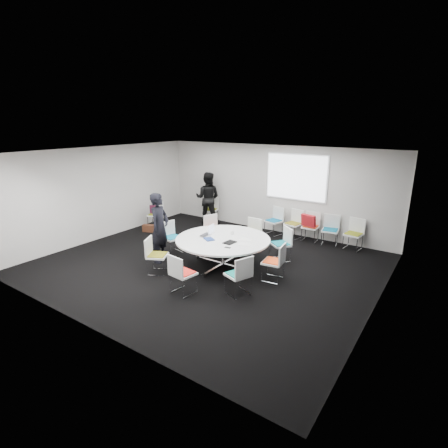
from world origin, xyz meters
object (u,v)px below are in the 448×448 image
Objects in this scene: cup at (232,233)px; brown_bag at (148,228)px; chair_back_c at (310,232)px; chair_back_d at (330,236)px; chair_ring_h at (238,282)px; person_back at (208,198)px; maroon_bag at (155,210)px; conference_table at (223,245)px; chair_spare_left at (156,220)px; chair_back_a at (274,226)px; chair_ring_d at (214,236)px; chair_ring_g at (183,281)px; laptop at (207,235)px; person_main at (160,228)px; chair_ring_e at (172,244)px; chair_back_b at (293,229)px; chair_ring_b at (281,250)px; chair_back_e at (353,240)px; chair_person_back at (211,214)px; chair_ring_c at (251,240)px; chair_ring_a at (273,269)px.

cup is 3.75m from brown_bag.
chair_back_c is 2.44× the size of brown_bag.
chair_back_d is 9.78× the size of cup.
chair_ring_h is 5.50m from person_back.
conference_table is at bearing -20.92° from maroon_bag.
chair_back_a is at bearing -89.53° from chair_spare_left.
chair_back_a is at bearing -1.45° from chair_back_c.
chair_ring_d is at bearing 77.75° from chair_back_a.
conference_table is 2.66× the size of chair_ring_g.
chair_back_d is 5.75m from brown_bag.
chair_back_c is at bearing 154.12° from chair_ring_d.
person_main is at bearing 112.83° from laptop.
person_main is (0.13, -0.58, 0.63)m from chair_ring_e.
chair_back_b is 3.31m from laptop.
chair_ring_b is 2.34m from chair_back_e.
chair_ring_g is 1.00× the size of chair_person_back.
chair_back_d is (0.60, -0.00, 0.00)m from chair_back_c.
chair_ring_e is 2.96m from chair_ring_h.
chair_back_d and chair_spare_left have the same top height.
laptop is at bearing 74.38° from chair_ring_c.
cup is (-1.10, 1.47, 0.50)m from chair_ring_h.
chair_ring_a is 0.48× the size of person_back.
chair_spare_left is 0.48× the size of person_back.
chair_ring_d is at bearing 37.60° from chair_back_c.
conference_table is 1.45m from chair_ring_c.
chair_ring_e is (-0.56, -1.19, 0.00)m from chair_ring_d.
chair_back_e is at bearing -24.85° from chair_ring_a.
conference_table is 1.58m from chair_ring_b.
person_main is (-2.95, -0.60, 0.63)m from chair_ring_a.
conference_table is 1.70m from chair_ring_g.
chair_ring_c and chair_back_c have the same top height.
laptop is at bearing 99.26° from chair_back_a.
chair_spare_left is (-5.20, 1.49, 0.00)m from chair_ring_a.
chair_ring_h is at bearing -128.38° from laptop.
person_back is 3.67m from laptop.
maroon_bag is (-3.81, 1.05, -0.16)m from cup.
chair_ring_b reaches higher than cup.
chair_ring_d and chair_spare_left have the same top height.
chair_ring_d is at bearing 57.37° from chair_ring_a.
chair_person_back is 2.42× the size of laptop.
chair_ring_a is 1.08m from chair_ring_h.
chair_back_e is (1.26, 4.13, 0.00)m from chair_ring_h.
chair_ring_a is 3.41m from chair_back_a.
person_main is at bearing 25.61° from chair_ring_e.
chair_back_a is 0.49× the size of person_main.
person_main reaches higher than cup.
chair_ring_b is 0.49× the size of person_main.
chair_ring_c is 2.37m from chair_back_d.
chair_ring_c and chair_back_a have the same top height.
chair_back_b is (0.57, 1.64, 0.00)m from chair_ring_c.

